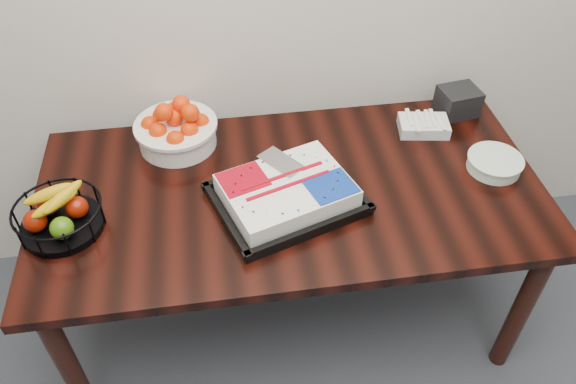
{
  "coord_description": "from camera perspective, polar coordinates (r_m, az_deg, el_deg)",
  "views": [
    {
      "loc": [
        -0.22,
        0.56,
        2.12
      ],
      "look_at": [
        -0.02,
        1.89,
        0.83
      ],
      "focal_mm": 35.0,
      "sensor_mm": 36.0,
      "label": 1
    }
  ],
  "objects": [
    {
      "name": "cake_tray",
      "position": [
        1.91,
        -0.13,
        -0.15
      ],
      "size": [
        0.57,
        0.5,
        0.1
      ],
      "color": "black",
      "rests_on": "table"
    },
    {
      "name": "fork_bag",
      "position": [
        2.3,
        13.61,
        6.6
      ],
      "size": [
        0.21,
        0.15,
        0.06
      ],
      "color": "silver",
      "rests_on": "table"
    },
    {
      "name": "tangerine_bowl",
      "position": [
        2.18,
        -11.35,
        6.6
      ],
      "size": [
        0.32,
        0.32,
        0.2
      ],
      "color": "white",
      "rests_on": "table"
    },
    {
      "name": "fruit_basket",
      "position": [
        1.96,
        -22.26,
        -2.15
      ],
      "size": [
        0.28,
        0.28,
        0.15
      ],
      "color": "black",
      "rests_on": "table"
    },
    {
      "name": "napkin_box",
      "position": [
        2.42,
        16.89,
        8.82
      ],
      "size": [
        0.17,
        0.15,
        0.11
      ],
      "primitive_type": "cube",
      "rotation": [
        0.0,
        0.0,
        0.16
      ],
      "color": "black",
      "rests_on": "table"
    },
    {
      "name": "table",
      "position": [
        2.06,
        0.24,
        -1.25
      ],
      "size": [
        1.8,
        0.9,
        0.75
      ],
      "color": "black",
      "rests_on": "ground"
    },
    {
      "name": "plate_stack",
      "position": [
        2.19,
        20.23,
        2.75
      ],
      "size": [
        0.2,
        0.2,
        0.05
      ],
      "color": "white",
      "rests_on": "table"
    }
  ]
}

